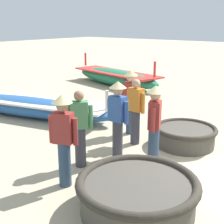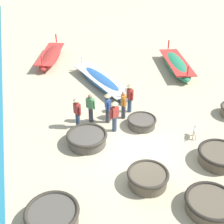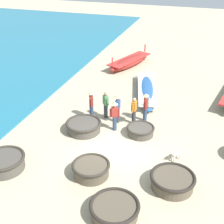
{
  "view_description": "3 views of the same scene",
  "coord_description": "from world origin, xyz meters",
  "px_view_note": "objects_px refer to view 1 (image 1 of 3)",
  "views": [
    {
      "loc": [
        -5.57,
        -1.13,
        2.83
      ],
      "look_at": [
        -0.9,
        2.5,
        1.11
      ],
      "focal_mm": 50.0,
      "sensor_mm": 36.0,
      "label": 1
    },
    {
      "loc": [
        -4.29,
        -10.18,
        8.89
      ],
      "look_at": [
        -0.43,
        2.35,
        0.73
      ],
      "focal_mm": 50.0,
      "sensor_mm": 36.0,
      "label": 2
    },
    {
      "loc": [
        3.75,
        -11.81,
        8.8
      ],
      "look_at": [
        -0.82,
        2.36,
        0.73
      ],
      "focal_mm": 50.0,
      "sensor_mm": 36.0,
      "label": 3
    }
  ],
  "objects_px": {
    "long_boat_green_hull": "(116,77)",
    "fisherman_crouching": "(118,115)",
    "fisherman_standing_right": "(136,110)",
    "long_boat_red_hull": "(28,106)",
    "fisherman_by_coracle": "(63,135)",
    "coracle_far_left": "(137,193)",
    "fisherman_hauling": "(131,98)",
    "fisherman_with_hat": "(154,121)",
    "fisherman_standing_left": "(80,127)",
    "coracle_nearest": "(185,135)"
  },
  "relations": [
    {
      "from": "coracle_nearest",
      "to": "long_boat_red_hull",
      "type": "xyz_separation_m",
      "value": [
        -0.72,
        4.92,
        0.05
      ]
    },
    {
      "from": "fisherman_standing_right",
      "to": "long_boat_green_hull",
      "type": "bearing_deg",
      "value": 40.84
    },
    {
      "from": "long_boat_red_hull",
      "to": "fisherman_standing_right",
      "type": "relative_size",
      "value": 3.79
    },
    {
      "from": "coracle_nearest",
      "to": "fisherman_standing_left",
      "type": "bearing_deg",
      "value": 152.61
    },
    {
      "from": "long_boat_red_hull",
      "to": "fisherman_with_hat",
      "type": "bearing_deg",
      "value": -98.13
    },
    {
      "from": "coracle_far_left",
      "to": "fisherman_standing_right",
      "type": "xyz_separation_m",
      "value": [
        2.32,
        1.59,
        0.53
      ]
    },
    {
      "from": "fisherman_by_coracle",
      "to": "fisherman_crouching",
      "type": "height_order",
      "value": "same"
    },
    {
      "from": "fisherman_standing_left",
      "to": "long_boat_green_hull",
      "type": "bearing_deg",
      "value": 32.33
    },
    {
      "from": "long_boat_red_hull",
      "to": "fisherman_by_coracle",
      "type": "height_order",
      "value": "fisherman_by_coracle"
    },
    {
      "from": "coracle_nearest",
      "to": "long_boat_green_hull",
      "type": "bearing_deg",
      "value": 49.84
    },
    {
      "from": "fisherman_with_hat",
      "to": "fisherman_hauling",
      "type": "xyz_separation_m",
      "value": [
        1.31,
        1.47,
        0.0
      ]
    },
    {
      "from": "fisherman_standing_left",
      "to": "fisherman_hauling",
      "type": "bearing_deg",
      "value": 8.03
    },
    {
      "from": "long_boat_red_hull",
      "to": "fisherman_by_coracle",
      "type": "relative_size",
      "value": 3.56
    },
    {
      "from": "coracle_far_left",
      "to": "fisherman_with_hat",
      "type": "height_order",
      "value": "fisherman_with_hat"
    },
    {
      "from": "fisherman_by_coracle",
      "to": "fisherman_with_hat",
      "type": "height_order",
      "value": "same"
    },
    {
      "from": "fisherman_hauling",
      "to": "fisherman_standing_right",
      "type": "bearing_deg",
      "value": -135.95
    },
    {
      "from": "long_boat_green_hull",
      "to": "fisherman_crouching",
      "type": "bearing_deg",
      "value": -142.57
    },
    {
      "from": "coracle_far_left",
      "to": "long_boat_green_hull",
      "type": "bearing_deg",
      "value": 39.06
    },
    {
      "from": "fisherman_crouching",
      "to": "fisherman_hauling",
      "type": "distance_m",
      "value": 1.55
    },
    {
      "from": "long_boat_green_hull",
      "to": "fisherman_with_hat",
      "type": "distance_m",
      "value": 8.46
    },
    {
      "from": "fisherman_crouching",
      "to": "coracle_nearest",
      "type": "bearing_deg",
      "value": -29.82
    },
    {
      "from": "fisherman_standing_left",
      "to": "fisherman_with_hat",
      "type": "height_order",
      "value": "fisherman_with_hat"
    },
    {
      "from": "long_boat_red_hull",
      "to": "fisherman_by_coracle",
      "type": "distance_m",
      "value": 4.72
    },
    {
      "from": "long_boat_red_hull",
      "to": "fisherman_standing_left",
      "type": "xyz_separation_m",
      "value": [
        -1.59,
        -3.73,
        0.53
      ]
    },
    {
      "from": "coracle_far_left",
      "to": "long_boat_red_hull",
      "type": "distance_m",
      "value": 5.94
    },
    {
      "from": "fisherman_by_coracle",
      "to": "fisherman_crouching",
      "type": "bearing_deg",
      "value": -0.41
    },
    {
      "from": "fisherman_standing_right",
      "to": "long_boat_red_hull",
      "type": "bearing_deg",
      "value": 91.42
    },
    {
      "from": "fisherman_by_coracle",
      "to": "fisherman_standing_right",
      "type": "xyz_separation_m",
      "value": [
        2.43,
        0.13,
        -0.12
      ]
    },
    {
      "from": "long_boat_green_hull",
      "to": "fisherman_standing_right",
      "type": "bearing_deg",
      "value": -139.16
    },
    {
      "from": "coracle_nearest",
      "to": "fisherman_crouching",
      "type": "xyz_separation_m",
      "value": [
        -1.51,
        0.87,
        0.7
      ]
    },
    {
      "from": "fisherman_hauling",
      "to": "long_boat_red_hull",
      "type": "bearing_deg",
      "value": 100.24
    },
    {
      "from": "long_boat_red_hull",
      "to": "fisherman_crouching",
      "type": "height_order",
      "value": "fisherman_crouching"
    },
    {
      "from": "long_boat_green_hull",
      "to": "fisherman_by_coracle",
      "type": "xyz_separation_m",
      "value": [
        -7.88,
        -4.84,
        0.58
      ]
    },
    {
      "from": "long_boat_green_hull",
      "to": "fisherman_standing_left",
      "type": "distance_m",
      "value": 8.46
    },
    {
      "from": "coracle_far_left",
      "to": "fisherman_hauling",
      "type": "xyz_separation_m",
      "value": [
        2.84,
        2.09,
        0.65
      ]
    },
    {
      "from": "coracle_far_left",
      "to": "fisherman_crouching",
      "type": "xyz_separation_m",
      "value": [
        1.43,
        1.45,
        0.65
      ]
    },
    {
      "from": "fisherman_standing_right",
      "to": "coracle_nearest",
      "type": "bearing_deg",
      "value": -58.25
    },
    {
      "from": "coracle_far_left",
      "to": "long_boat_green_hull",
      "type": "relative_size",
      "value": 0.36
    },
    {
      "from": "long_boat_red_hull",
      "to": "long_boat_green_hull",
      "type": "distance_m",
      "value": 5.6
    },
    {
      "from": "coracle_nearest",
      "to": "fisherman_hauling",
      "type": "height_order",
      "value": "fisherman_hauling"
    },
    {
      "from": "long_boat_red_hull",
      "to": "fisherman_by_coracle",
      "type": "xyz_separation_m",
      "value": [
        -2.33,
        -4.05,
        0.65
      ]
    },
    {
      "from": "fisherman_with_hat",
      "to": "fisherman_hauling",
      "type": "bearing_deg",
      "value": 48.26
    },
    {
      "from": "fisherman_standing_left",
      "to": "fisherman_standing_right",
      "type": "height_order",
      "value": "same"
    },
    {
      "from": "coracle_nearest",
      "to": "fisherman_with_hat",
      "type": "bearing_deg",
      "value": 178.53
    },
    {
      "from": "fisherman_by_coracle",
      "to": "long_boat_red_hull",
      "type": "bearing_deg",
      "value": 60.05
    },
    {
      "from": "coracle_far_left",
      "to": "long_boat_green_hull",
      "type": "xyz_separation_m",
      "value": [
        7.76,
        6.3,
        0.07
      ]
    },
    {
      "from": "coracle_far_left",
      "to": "fisherman_crouching",
      "type": "height_order",
      "value": "fisherman_crouching"
    },
    {
      "from": "coracle_far_left",
      "to": "fisherman_crouching",
      "type": "distance_m",
      "value": 2.14
    },
    {
      "from": "coracle_far_left",
      "to": "fisherman_standing_right",
      "type": "distance_m",
      "value": 2.86
    },
    {
      "from": "fisherman_standing_left",
      "to": "fisherman_standing_right",
      "type": "relative_size",
      "value": 1.0
    }
  ]
}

